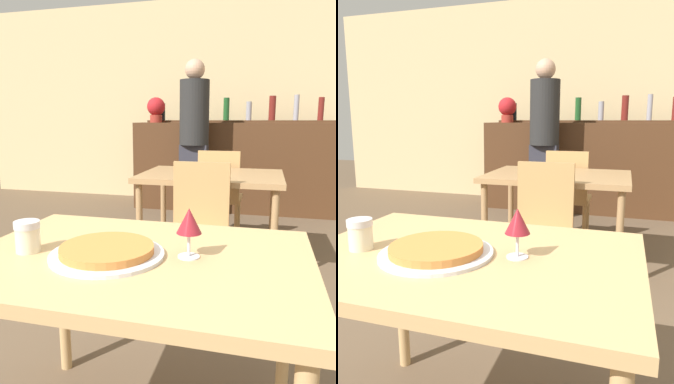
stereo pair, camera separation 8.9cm
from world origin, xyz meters
The scene contains 12 objects.
wall_back centered at (0.00, 4.32, 1.40)m, with size 8.00×0.05×2.80m.
dining_table_near centered at (0.00, 0.00, 0.66)m, with size 1.10×0.79×0.74m.
dining_table_far centered at (-0.02, 1.83, 0.66)m, with size 1.10×0.80×0.75m.
bar_counter centered at (0.00, 3.82, 0.56)m, with size 2.60×0.56×1.13m.
bar_back_shelf centered at (0.01, 3.96, 1.21)m, with size 2.39×0.24×0.34m.
chair_far_side_front centered at (-0.02, 1.26, 0.50)m, with size 0.40×0.40×0.89m.
chair_far_side_back centered at (-0.02, 2.39, 0.50)m, with size 0.40×0.40×0.89m.
pizza_tray centered at (-0.09, -0.04, 0.75)m, with size 0.36×0.36×0.04m.
cheese_shaker centered at (-0.36, -0.07, 0.79)m, with size 0.08×0.08×0.10m.
person_standing centered at (-0.43, 3.24, 1.01)m, with size 0.34×0.34×1.84m.
wine_glass centered at (0.16, 0.02, 0.85)m, with size 0.08×0.08×0.16m.
potted_plant centered at (-1.05, 3.77, 1.31)m, with size 0.24×0.24×0.33m.
Camera 2 is at (0.47, -1.06, 1.16)m, focal length 35.00 mm.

